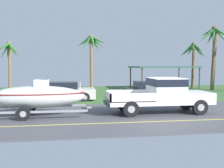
{
  "coord_description": "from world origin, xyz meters",
  "views": [
    {
      "loc": [
        -4.63,
        -13.12,
        2.57
      ],
      "look_at": [
        -2.51,
        0.72,
        1.56
      ],
      "focal_mm": 41.79,
      "sensor_mm": 36.0,
      "label": 1
    }
  ],
  "objects": [
    {
      "name": "palm_tree_near_left",
      "position": [
        -2.68,
        13.45,
        4.51
      ],
      "size": [
        3.1,
        3.27,
        5.7
      ],
      "color": "brown",
      "rests_on": "ground"
    },
    {
      "name": "parked_sedan_far",
      "position": [
        1.43,
        5.56,
        0.67
      ],
      "size": [
        4.51,
        1.87,
        1.38
      ],
      "color": "black",
      "rests_on": "ground"
    },
    {
      "name": "carport_awning",
      "position": [
        4.99,
        13.77,
        2.34
      ],
      "size": [
        6.41,
        5.56,
        2.45
      ],
      "color": "#4C4238",
      "rests_on": "ground"
    },
    {
      "name": "palm_tree_far_left",
      "position": [
        8.51,
        13.82,
        3.94
      ],
      "size": [
        3.35,
        3.45,
        5.11
      ],
      "color": "brown",
      "rests_on": "ground"
    },
    {
      "name": "palm_tree_far_right",
      "position": [
        -10.87,
        14.39,
        3.8
      ],
      "size": [
        2.49,
        3.01,
        5.01
      ],
      "color": "brown",
      "rests_on": "ground"
    },
    {
      "name": "boat_on_trailer",
      "position": [
        -6.42,
        0.28,
        1.0
      ],
      "size": [
        6.1,
        2.13,
        2.19
      ],
      "color": "gray",
      "rests_on": "ground"
    },
    {
      "name": "palm_tree_mid",
      "position": [
        9.31,
        11.05,
        4.91
      ],
      "size": [
        3.2,
        3.29,
        6.49
      ],
      "color": "brown",
      "rests_on": "ground"
    },
    {
      "name": "pickup_truck_towing",
      "position": [
        0.33,
        0.28,
        1.05
      ],
      "size": [
        5.82,
        2.01,
        1.89
      ],
      "color": "silver",
      "rests_on": "ground"
    },
    {
      "name": "parked_sedan_near",
      "position": [
        -5.4,
        5.88,
        0.67
      ],
      "size": [
        4.65,
        1.91,
        1.38
      ],
      "color": "beige",
      "rests_on": "ground"
    },
    {
      "name": "ground",
      "position": [
        0.0,
        8.38,
        -0.01
      ],
      "size": [
        36.0,
        22.0,
        0.11
      ],
      "color": "#4C4C51"
    }
  ]
}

